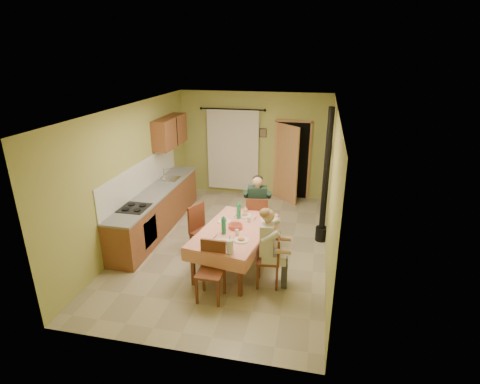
% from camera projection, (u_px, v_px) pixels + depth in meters
% --- Properties ---
extents(floor, '(4.00, 6.00, 0.01)m').
position_uv_depth(floor, '(227.00, 244.00, 7.79)').
color(floor, tan).
rests_on(floor, ground).
extents(room_shell, '(4.04, 6.04, 2.82)m').
position_uv_depth(room_shell, '(226.00, 160.00, 7.15)').
color(room_shell, tan).
rests_on(room_shell, ground).
extents(kitchen_run, '(0.64, 3.64, 1.56)m').
position_uv_depth(kitchen_run, '(157.00, 209.00, 8.32)').
color(kitchen_run, brown).
rests_on(kitchen_run, ground).
extents(upper_cabinets, '(0.35, 1.40, 0.70)m').
position_uv_depth(upper_cabinets, '(170.00, 132.00, 9.01)').
color(upper_cabinets, brown).
rests_on(upper_cabinets, room_shell).
extents(curtain, '(1.70, 0.07, 2.22)m').
position_uv_depth(curtain, '(233.00, 150.00, 10.10)').
color(curtain, black).
rests_on(curtain, ground).
extents(doorway, '(0.96, 0.61, 2.15)m').
position_uv_depth(doorway, '(290.00, 161.00, 9.81)').
color(doorway, black).
rests_on(doorway, ground).
extents(dining_table, '(1.42, 2.05, 0.76)m').
position_uv_depth(dining_table, '(235.00, 248.00, 6.88)').
color(dining_table, '#EA8F7A').
rests_on(dining_table, ground).
extents(tableware, '(0.72, 1.62, 0.33)m').
position_uv_depth(tableware, '(232.00, 229.00, 6.63)').
color(tableware, white).
rests_on(tableware, dining_table).
extents(chair_far, '(0.49, 0.49, 1.00)m').
position_uv_depth(chair_far, '(257.00, 227.00, 7.89)').
color(chair_far, brown).
rests_on(chair_far, ground).
extents(chair_near, '(0.42, 0.42, 0.97)m').
position_uv_depth(chair_near, '(211.00, 283.00, 6.01)').
color(chair_near, brown).
rests_on(chair_near, ground).
extents(chair_right, '(0.41, 0.41, 0.93)m').
position_uv_depth(chair_right, '(269.00, 270.00, 6.36)').
color(chair_right, brown).
rests_on(chair_right, ground).
extents(chair_left, '(0.59, 0.59, 1.01)m').
position_uv_depth(chair_left, '(204.00, 241.00, 7.32)').
color(chair_left, brown).
rests_on(chair_left, ground).
extents(man_far, '(0.61, 0.51, 1.39)m').
position_uv_depth(man_far, '(257.00, 201.00, 7.69)').
color(man_far, '#192D23').
rests_on(man_far, chair_far).
extents(man_right, '(0.49, 0.60, 1.39)m').
position_uv_depth(man_right, '(269.00, 239.00, 6.15)').
color(man_right, silver).
rests_on(man_right, chair_right).
extents(stove_flue, '(0.24, 0.24, 2.80)m').
position_uv_depth(stove_flue, '(324.00, 195.00, 7.60)').
color(stove_flue, black).
rests_on(stove_flue, ground).
extents(picture_back, '(0.19, 0.03, 0.23)m').
position_uv_depth(picture_back, '(263.00, 133.00, 9.83)').
color(picture_back, black).
rests_on(picture_back, room_shell).
extents(picture_right, '(0.03, 0.31, 0.21)m').
position_uv_depth(picture_right, '(331.00, 149.00, 7.84)').
color(picture_right, brown).
rests_on(picture_right, room_shell).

